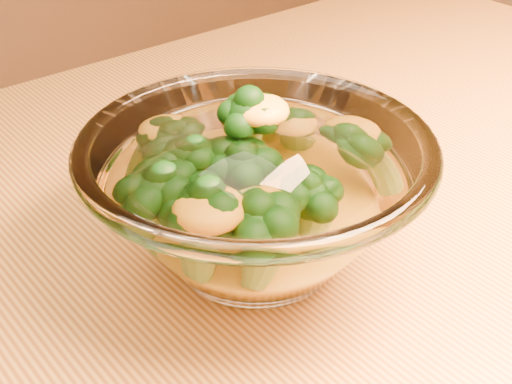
# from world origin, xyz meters

# --- Properties ---
(table) EXTENTS (1.20, 0.80, 0.75)m
(table) POSITION_xyz_m (0.00, 0.00, 0.65)
(table) COLOR #B68136
(table) RESTS_ON ground
(glass_bowl) EXTENTS (0.23, 0.23, 0.10)m
(glass_bowl) POSITION_xyz_m (-0.01, 0.01, 0.80)
(glass_bowl) COLOR white
(glass_bowl) RESTS_ON table
(cheese_sauce) EXTENTS (0.11, 0.11, 0.03)m
(cheese_sauce) POSITION_xyz_m (-0.01, 0.01, 0.78)
(cheese_sauce) COLOR orange
(cheese_sauce) RESTS_ON glass_bowl
(broccoli_heap) EXTENTS (0.18, 0.16, 0.08)m
(broccoli_heap) POSITION_xyz_m (-0.02, 0.02, 0.82)
(broccoli_heap) COLOR black
(broccoli_heap) RESTS_ON cheese_sauce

